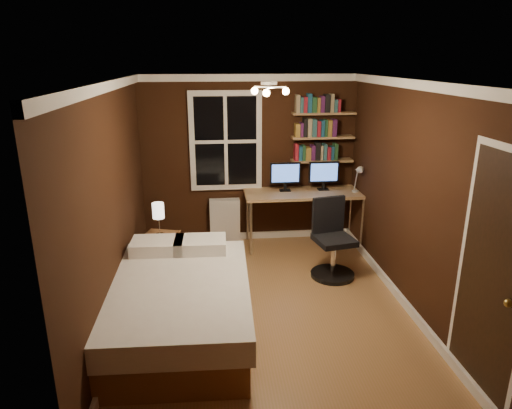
{
  "coord_description": "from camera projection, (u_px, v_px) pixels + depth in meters",
  "views": [
    {
      "loc": [
        -0.59,
        -4.6,
        2.7
      ],
      "look_at": [
        -0.07,
        0.45,
        1.08
      ],
      "focal_mm": 32.0,
      "sensor_mm": 36.0,
      "label": 1
    }
  ],
  "objects": [
    {
      "name": "bookshelf_lower",
      "position": [
        322.0,
        160.0,
        6.84
      ],
      "size": [
        0.92,
        0.22,
        0.03
      ],
      "primitive_type": "cube",
      "color": "tan",
      "rests_on": "wall_back"
    },
    {
      "name": "door",
      "position": [
        490.0,
        281.0,
        3.61
      ],
      "size": [
        0.03,
        0.82,
        2.05
      ],
      "primitive_type": null,
      "color": "black",
      "rests_on": "ground"
    },
    {
      "name": "door_knob",
      "position": [
        508.0,
        303.0,
        3.33
      ],
      "size": [
        0.06,
        0.06,
        0.06
      ],
      "primitive_type": "sphere",
      "color": "#B39441",
      "rests_on": "door"
    },
    {
      "name": "ceiling_fixture",
      "position": [
        269.0,
        92.0,
        4.41
      ],
      "size": [
        0.44,
        0.44,
        0.18
      ],
      "primitive_type": null,
      "color": "beige",
      "rests_on": "ceiling"
    },
    {
      "name": "ceiling",
      "position": [
        268.0,
        81.0,
        4.47
      ],
      "size": [
        3.2,
        4.2,
        0.02
      ],
      "primitive_type": "cube",
      "color": "white",
      "rests_on": "wall_back"
    },
    {
      "name": "books_row_lower",
      "position": [
        322.0,
        152.0,
        6.8
      ],
      "size": [
        0.66,
        0.16,
        0.23
      ],
      "primitive_type": null,
      "color": "maroon",
      "rests_on": "bookshelf_lower"
    },
    {
      "name": "wall_back",
      "position": [
        249.0,
        160.0,
        6.85
      ],
      "size": [
        3.2,
        0.04,
        2.5
      ],
      "primitive_type": "cube",
      "color": "black",
      "rests_on": "ground"
    },
    {
      "name": "wall_right",
      "position": [
        411.0,
        197.0,
        5.01
      ],
      "size": [
        0.04,
        4.2,
        2.5
      ],
      "primitive_type": "cube",
      "color": "black",
      "rests_on": "ground"
    },
    {
      "name": "nightstand",
      "position": [
        161.0,
        254.0,
        5.99
      ],
      "size": [
        0.52,
        0.52,
        0.52
      ],
      "primitive_type": "cube",
      "rotation": [
        0.0,
        0.0,
        -0.28
      ],
      "color": "brown",
      "rests_on": "ground"
    },
    {
      "name": "bookshelf_upper",
      "position": [
        324.0,
        113.0,
        6.62
      ],
      "size": [
        0.92,
        0.22,
        0.03
      ],
      "primitive_type": "cube",
      "color": "tan",
      "rests_on": "wall_back"
    },
    {
      "name": "office_chair",
      "position": [
        332.0,
        247.0,
        5.87
      ],
      "size": [
        0.56,
        0.56,
        1.02
      ],
      "rotation": [
        0.0,
        0.0,
        0.2
      ],
      "color": "black",
      "rests_on": "ground"
    },
    {
      "name": "desk_lamp",
      "position": [
        358.0,
        179.0,
        6.58
      ],
      "size": [
        0.14,
        0.32,
        0.44
      ],
      "primitive_type": null,
      "color": "silver",
      "rests_on": "desk"
    },
    {
      "name": "radiator",
      "position": [
        225.0,
        221.0,
        6.97
      ],
      "size": [
        0.46,
        0.16,
        0.68
      ],
      "primitive_type": "cube",
      "color": "silver",
      "rests_on": "ground"
    },
    {
      "name": "desk",
      "position": [
        304.0,
        196.0,
        6.74
      ],
      "size": [
        1.76,
        0.66,
        0.83
      ],
      "color": "tan",
      "rests_on": "ground"
    },
    {
      "name": "bed",
      "position": [
        174.0,
        305.0,
        4.65
      ],
      "size": [
        1.58,
        2.15,
        0.72
      ],
      "rotation": [
        0.0,
        0.0,
        -0.03
      ],
      "color": "brown",
      "rests_on": "ground"
    },
    {
      "name": "bookshelf_middle",
      "position": [
        323.0,
        137.0,
        6.73
      ],
      "size": [
        0.92,
        0.22,
        0.03
      ],
      "primitive_type": "cube",
      "color": "tan",
      "rests_on": "wall_back"
    },
    {
      "name": "window",
      "position": [
        226.0,
        141.0,
        6.69
      ],
      "size": [
        1.06,
        0.06,
        1.46
      ],
      "primitive_type": "cube",
      "color": "white",
      "rests_on": "wall_back"
    },
    {
      "name": "bedside_lamp",
      "position": [
        159.0,
        219.0,
        5.85
      ],
      "size": [
        0.15,
        0.15,
        0.44
      ],
      "primitive_type": null,
      "color": "white",
      "rests_on": "nightstand"
    },
    {
      "name": "monitor_right",
      "position": [
        324.0,
        176.0,
        6.76
      ],
      "size": [
        0.45,
        0.12,
        0.43
      ],
      "primitive_type": null,
      "color": "black",
      "rests_on": "desk"
    },
    {
      "name": "books_row_upper",
      "position": [
        324.0,
        104.0,
        6.58
      ],
      "size": [
        0.66,
        0.16,
        0.23
      ],
      "primitive_type": null,
      "color": "#23522B",
      "rests_on": "bookshelf_upper"
    },
    {
      "name": "wall_left",
      "position": [
        113.0,
        207.0,
        4.7
      ],
      "size": [
        0.04,
        4.2,
        2.5
      ],
      "primitive_type": "cube",
      "color": "black",
      "rests_on": "ground"
    },
    {
      "name": "books_row_middle",
      "position": [
        323.0,
        128.0,
        6.69
      ],
      "size": [
        0.6,
        0.16,
        0.23
      ],
      "primitive_type": null,
      "color": "#195274",
      "rests_on": "bookshelf_middle"
    },
    {
      "name": "floor",
      "position": [
        266.0,
        306.0,
        5.24
      ],
      "size": [
        4.2,
        4.2,
        0.0
      ],
      "primitive_type": "plane",
      "color": "olive",
      "rests_on": "ground"
    },
    {
      "name": "monitor_left",
      "position": [
        285.0,
        177.0,
        6.71
      ],
      "size": [
        0.45,
        0.12,
        0.43
      ],
      "primitive_type": null,
      "color": "black",
      "rests_on": "desk"
    }
  ]
}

